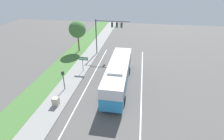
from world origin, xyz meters
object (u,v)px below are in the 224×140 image
at_px(signal_gantry, 107,29).
at_px(utility_cabinet, 56,101).
at_px(bus, 118,73).
at_px(street_sign, 83,61).
at_px(pedestrian_signal, 63,77).

bearing_deg(signal_gantry, utility_cabinet, -100.41).
bearing_deg(utility_cabinet, bus, 40.09).
distance_m(bus, utility_cabinet, 8.35).
xyz_separation_m(signal_gantry, utility_cabinet, (-2.92, -15.89, -4.17)).
relative_size(signal_gantry, street_sign, 2.60).
relative_size(street_sign, utility_cabinet, 2.67).
xyz_separation_m(bus, signal_gantry, (-3.39, 10.58, 2.86)).
height_order(pedestrian_signal, utility_cabinet, pedestrian_signal).
relative_size(bus, utility_cabinet, 12.72).
distance_m(street_sign, utility_cabinet, 8.52).
height_order(bus, utility_cabinet, bus).
distance_m(signal_gantry, street_sign, 8.38).
relative_size(bus, pedestrian_signal, 4.49).
bearing_deg(street_sign, signal_gantry, 72.62).
distance_m(bus, pedestrian_signal, 6.96).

